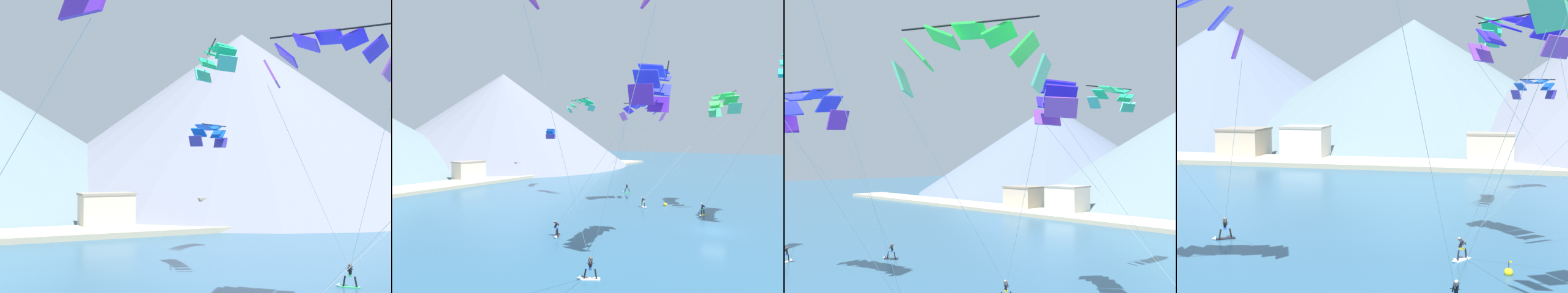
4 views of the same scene
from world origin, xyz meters
TOP-DOWN VIEW (x-y plane):
  - ground_plane at (0.00, 0.00)m, footprint 400.00×400.00m
  - kitesurfer_near_lead at (-17.89, 4.75)m, footprint 1.27×1.69m
  - kitesurfer_near_trail at (-11.74, 13.15)m, footprint 1.69×1.25m
  - kitesurfer_mid_center at (16.12, 19.69)m, footprint 1.52×1.51m
  - kitesurfer_far_left at (6.35, 11.45)m, footprint 1.36×1.63m
  - kitesurfer_far_right at (6.34, 2.92)m, footprint 1.78×0.63m
  - parafoil_kite_near_trail at (-9.49, 3.20)m, footprint 8.50×12.58m
  - parafoil_kite_mid_center at (9.89, 13.28)m, footprint 9.63×9.54m
  - parafoil_kite_far_left at (13.15, 1.77)m, footprint 10.21×12.76m
  - parafoil_kite_distant_high_outer at (8.25, 24.72)m, footprint 2.32×6.25m
  - parafoil_kite_distant_low_drift at (12.91, 36.13)m, footprint 4.94×3.91m
  - race_marker_buoy at (9.47, 9.26)m, footprint 0.56×0.56m
  - shoreline_strip at (0.00, 55.42)m, footprint 180.00×10.00m
  - shore_building_harbour_front at (23.69, 58.91)m, footprint 5.69×5.36m
  - shore_building_quay_east at (8.73, 59.76)m, footprint 7.19×4.17m
  - shore_building_quay_west at (39.56, 58.62)m, footprint 5.57×4.82m
  - mountain_peak_east_shoulder at (47.58, 93.86)m, footprint 102.16×102.16m

SIDE VIEW (x-z plane):
  - ground_plane at x=0.00m, z-range 0.00..0.00m
  - race_marker_buoy at x=9.47m, z-range -0.35..0.67m
  - shoreline_strip at x=0.00m, z-range 0.00..0.70m
  - kitesurfer_far_left at x=6.35m, z-range -0.37..1.26m
  - kitesurfer_near_lead at x=-17.89m, z-range -0.37..1.35m
  - kitesurfer_near_trail at x=-11.74m, z-range -0.35..1.35m
  - kitesurfer_far_right at x=6.34m, z-range -0.36..1.37m
  - kitesurfer_mid_center at x=16.12m, z-range -0.35..1.39m
  - shore_building_harbour_front at x=23.69m, z-range 0.01..4.06m
  - shore_building_quay_east at x=8.73m, z-range 0.01..4.93m
  - shore_building_quay_west at x=39.56m, z-range 0.01..4.95m
  - parafoil_kite_distant_low_drift at x=12.91m, z-range 10.72..12.91m
  - parafoil_kite_mid_center at x=9.89m, z-range 7.63..22.52m
  - parafoil_kite_near_trail at x=-9.49m, z-range 7.59..23.22m
  - parafoil_kite_far_left at x=13.15m, z-range 7.91..23.86m
  - parafoil_kite_distant_high_outer at x=8.25m, z-range 15.52..17.87m
  - mountain_peak_east_shoulder at x=47.58m, z-range 0.00..37.48m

